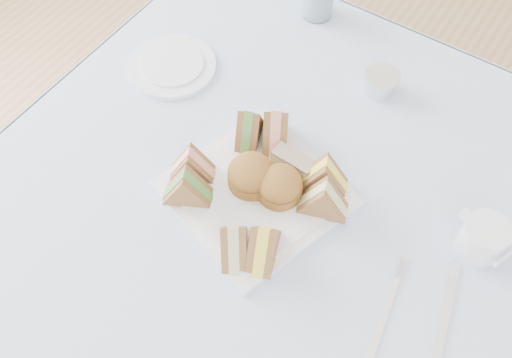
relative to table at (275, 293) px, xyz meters
The scene contains 20 objects.
floor 0.37m from the table, ahead, with size 4.00×4.00×0.00m, color #9E7751.
table is the anchor object (origin of this frame).
tablecloth 0.37m from the table, ahead, with size 1.02×1.02×0.01m, color silver.
serving_plate 0.39m from the table, behind, with size 0.26×0.26×0.01m, color white.
sandwich_fl_a 0.45m from the table, 168.12° to the right, with size 0.08×0.04×0.07m, color #925D34, non-canonical shape.
sandwich_fl_b 0.45m from the table, 151.63° to the right, with size 0.08×0.04×0.07m, color #925D34, non-canonical shape.
sandwich_fr_a 0.44m from the table, 76.06° to the right, with size 0.09×0.04×0.08m, color #925D34, non-canonical shape.
sandwich_fr_b 0.44m from the table, 99.58° to the right, with size 0.08×0.04×0.07m, color #925D34, non-canonical shape.
sandwich_bl_a 0.45m from the table, 145.18° to the left, with size 0.08×0.04×0.07m, color #925D34, non-canonical shape.
sandwich_bl_b 0.45m from the table, 127.45° to the left, with size 0.09×0.04×0.08m, color #925D34, non-canonical shape.
sandwich_br_a 0.43m from the table, 27.00° to the left, with size 0.08×0.04×0.07m, color #925D34, non-canonical shape.
sandwich_br_b 0.43m from the table, 62.42° to the left, with size 0.08×0.04×0.07m, color #925D34, non-canonical shape.
scone_left 0.42m from the table, behind, with size 0.08×0.08×0.05m, color #A16734.
scone_right 0.41m from the table, 133.57° to the left, with size 0.08×0.08×0.05m, color #A16734.
pastry_slice 0.41m from the table, 107.69° to the left, with size 0.07×0.03×0.03m, color tan.
side_plate 0.54m from the table, 156.51° to the left, with size 0.17×0.17×0.01m, color white.
tea_strainer 0.51m from the table, 87.21° to the left, with size 0.07×0.07×0.04m, color silver.
knife 0.48m from the table, ahead, with size 0.01×0.19×0.00m, color silver.
fork 0.45m from the table, 21.32° to the right, with size 0.01×0.17×0.00m, color silver.
creamer_jug 0.52m from the table, 20.75° to the left, with size 0.07×0.07×0.06m, color white.
Camera 1 is at (0.23, -0.42, 1.57)m, focal length 40.00 mm.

